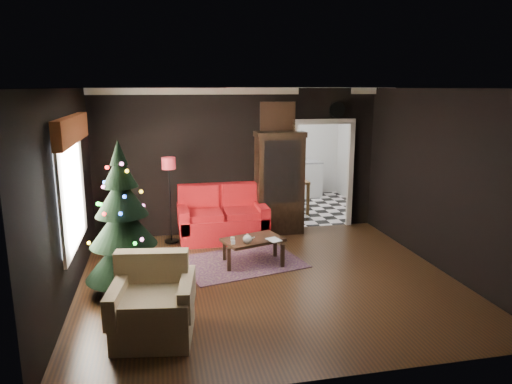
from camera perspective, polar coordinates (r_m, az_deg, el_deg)
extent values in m
plane|color=black|center=(7.17, 1.50, -10.57)|extent=(5.50, 5.50, 0.00)
plane|color=white|center=(6.59, 1.64, 12.43)|extent=(5.50, 5.50, 0.00)
plane|color=black|center=(9.15, -2.06, 3.67)|extent=(5.50, 0.00, 5.50)
plane|color=black|center=(4.43, 9.11, -6.26)|extent=(5.50, 0.00, 5.50)
plane|color=black|center=(6.68, -22.06, -0.62)|extent=(0.00, 5.50, 5.50)
plane|color=black|center=(7.84, 21.54, 1.28)|extent=(0.00, 5.50, 5.50)
cube|color=white|center=(6.85, -21.48, 0.18)|extent=(0.05, 1.60, 1.40)
cube|color=brown|center=(6.72, -21.37, 7.06)|extent=(0.12, 2.10, 0.35)
plane|color=white|center=(11.26, 5.24, -1.95)|extent=(3.00, 3.00, 0.00)
cube|color=white|center=(12.34, 3.42, 7.38)|extent=(0.70, 0.06, 0.70)
cube|color=#55434D|center=(7.83, -1.77, -8.45)|extent=(2.14, 1.76, 0.01)
cylinder|color=silver|center=(7.52, -2.85, -5.68)|extent=(0.08, 0.08, 0.06)
cylinder|color=white|center=(7.37, -2.79, -6.09)|extent=(0.08, 0.08, 0.06)
imported|color=#866A58|center=(7.45, 1.58, -5.08)|extent=(0.18, 0.07, 0.25)
cylinder|color=white|center=(9.53, 9.75, 9.78)|extent=(0.32, 0.32, 0.06)
cube|color=#B37647|center=(9.17, 2.63, 9.03)|extent=(0.62, 0.05, 0.52)
cube|color=silver|center=(12.28, 3.65, 1.46)|extent=(1.80, 0.60, 0.90)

